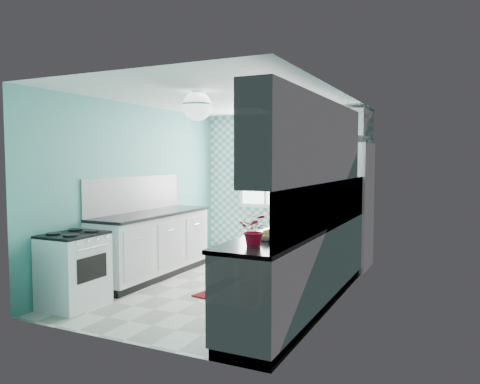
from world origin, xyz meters
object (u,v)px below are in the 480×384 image
at_px(potted_plant, 255,230).
at_px(microwave, 343,133).
at_px(stove, 74,269).
at_px(fridge, 342,205).
at_px(ceiling_light, 197,106).
at_px(fruit_bowl, 270,237).
at_px(sink, 327,217).

height_order(potted_plant, microwave, microwave).
bearing_deg(stove, fridge, 51.68).
bearing_deg(fridge, ceiling_light, -116.86).
relative_size(fruit_bowl, microwave, 0.42).
height_order(fridge, microwave, microwave).
bearing_deg(microwave, potted_plant, 95.38).
bearing_deg(fruit_bowl, microwave, 91.57).
relative_size(ceiling_light, fruit_bowl, 1.38).
height_order(ceiling_light, microwave, ceiling_light).
bearing_deg(microwave, fruit_bowl, 95.53).
xyz_separation_m(ceiling_light, sink, (1.20, 1.34, -1.39)).
distance_m(stove, potted_plant, 2.50).
distance_m(fridge, sink, 1.25).
bearing_deg(sink, microwave, 93.08).
distance_m(potted_plant, microwave, 3.77).
relative_size(sink, fruit_bowl, 2.10).
bearing_deg(sink, potted_plant, -91.33).
bearing_deg(ceiling_light, microwave, 66.71).
relative_size(fruit_bowl, potted_plant, 0.88).
bearing_deg(ceiling_light, fruit_bowl, -30.27).
xyz_separation_m(fruit_bowl, potted_plant, (0.00, -0.35, 0.11)).
bearing_deg(microwave, stove, 59.48).
xyz_separation_m(stove, sink, (2.40, 2.12, 0.49)).
xyz_separation_m(stove, microwave, (2.31, 3.36, 1.68)).
distance_m(stove, fruit_bowl, 2.46).
xyz_separation_m(fridge, stove, (-2.31, -3.36, -0.54)).
distance_m(fruit_bowl, microwave, 3.47).
relative_size(stove, fruit_bowl, 3.30).
xyz_separation_m(ceiling_light, potted_plant, (1.20, -1.05, -1.24)).
height_order(ceiling_light, sink, ceiling_light).
xyz_separation_m(fridge, sink, (0.09, -1.24, -0.04)).
distance_m(ceiling_light, microwave, 2.82).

